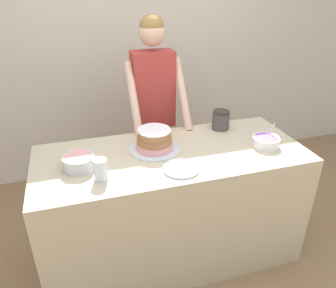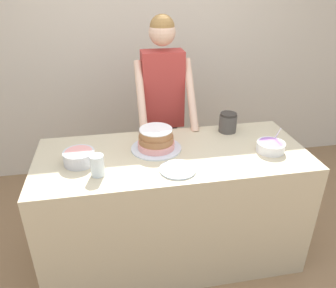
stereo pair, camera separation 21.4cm
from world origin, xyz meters
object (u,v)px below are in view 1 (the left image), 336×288
at_px(frosting_bowl_purple, 266,141).
at_px(ceramic_plate, 181,169).
at_px(person_baker, 154,97).
at_px(frosting_bowl_pink, 79,162).
at_px(drinking_glass, 101,169).
at_px(stoneware_jar, 221,120).
at_px(cake, 154,141).

height_order(frosting_bowl_purple, ceramic_plate, frosting_bowl_purple).
height_order(person_baker, frosting_bowl_pink, person_baker).
xyz_separation_m(frosting_bowl_pink, drinking_glass, (0.12, -0.16, 0.02)).
bearing_deg(frosting_bowl_pink, ceramic_plate, -18.29).
height_order(frosting_bowl_purple, drinking_glass, frosting_bowl_purple).
bearing_deg(drinking_glass, frosting_bowl_purple, 4.50).
distance_m(frosting_bowl_purple, stoneware_jar, 0.40).
height_order(cake, frosting_bowl_pink, cake).
bearing_deg(ceramic_plate, frosting_bowl_purple, 10.88).
xyz_separation_m(frosting_bowl_pink, stoneware_jar, (1.09, 0.29, 0.03)).
relative_size(cake, ceramic_plate, 1.52).
distance_m(frosting_bowl_pink, stoneware_jar, 1.13).
relative_size(person_baker, ceramic_plate, 7.50).
relative_size(frosting_bowl_pink, ceramic_plate, 0.87).
bearing_deg(ceramic_plate, drinking_glass, 175.45).
bearing_deg(stoneware_jar, ceramic_plate, -135.26).
distance_m(drinking_glass, stoneware_jar, 1.08).
xyz_separation_m(cake, stoneware_jar, (0.58, 0.19, 0.01)).
distance_m(frosting_bowl_purple, ceramic_plate, 0.69).
distance_m(person_baker, ceramic_plate, 0.89).
bearing_deg(frosting_bowl_purple, cake, 167.06).
relative_size(cake, frosting_bowl_pink, 1.76).
relative_size(person_baker, stoneware_jar, 11.51).
bearing_deg(cake, person_baker, 75.62).
height_order(person_baker, frosting_bowl_purple, person_baker).
bearing_deg(stoneware_jar, cake, -162.39).
xyz_separation_m(person_baker, cake, (-0.14, -0.57, -0.11)).
relative_size(drinking_glass, stoneware_jar, 0.89).
height_order(frosting_bowl_pink, stoneware_jar, stoneware_jar).
bearing_deg(drinking_glass, person_baker, 57.01).
height_order(cake, drinking_glass, cake).
relative_size(frosting_bowl_pink, drinking_glass, 1.50).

